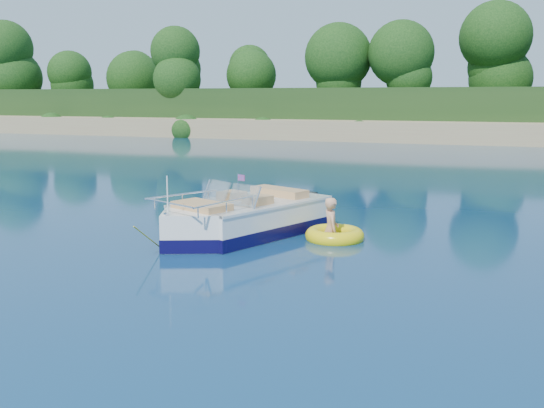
# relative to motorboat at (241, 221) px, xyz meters

# --- Properties ---
(ground) EXTENTS (160.00, 160.00, 0.00)m
(ground) POSITION_rel_motorboat_xyz_m (2.64, -3.28, -0.36)
(ground) COLOR #0A234C
(ground) RESTS_ON ground
(shoreline) EXTENTS (170.00, 59.00, 6.00)m
(shoreline) POSITION_rel_motorboat_xyz_m (2.64, 60.50, 0.61)
(shoreline) COLOR #9A7F59
(shoreline) RESTS_ON ground
(treeline) EXTENTS (150.00, 7.12, 8.19)m
(treeline) POSITION_rel_motorboat_xyz_m (2.68, 37.74, 5.18)
(treeline) COLOR black
(treeline) RESTS_ON ground
(motorboat) EXTENTS (3.36, 5.32, 1.88)m
(motorboat) POSITION_rel_motorboat_xyz_m (0.00, 0.00, 0.00)
(motorboat) COLOR white
(motorboat) RESTS_ON ground
(tow_tube) EXTENTS (1.73, 1.73, 0.37)m
(tow_tube) POSITION_rel_motorboat_xyz_m (2.21, 0.42, -0.27)
(tow_tube) COLOR yellow
(tow_tube) RESTS_ON ground
(boy) EXTENTS (0.74, 0.91, 1.65)m
(boy) POSITION_rel_motorboat_xyz_m (2.10, 0.40, -0.36)
(boy) COLOR tan
(boy) RESTS_ON ground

